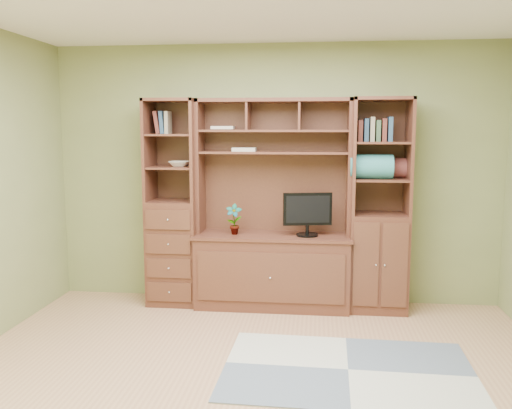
# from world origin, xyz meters

# --- Properties ---
(room) EXTENTS (4.60, 4.10, 2.64)m
(room) POSITION_xyz_m (0.00, 0.00, 1.30)
(room) COLOR tan
(room) RESTS_ON ground
(center_hutch) EXTENTS (1.54, 0.53, 2.05)m
(center_hutch) POSITION_xyz_m (0.00, 1.73, 1.02)
(center_hutch) COLOR #4D271B
(center_hutch) RESTS_ON ground
(left_tower) EXTENTS (0.50, 0.45, 2.05)m
(left_tower) POSITION_xyz_m (-1.00, 1.77, 1.02)
(left_tower) COLOR #4D271B
(left_tower) RESTS_ON ground
(right_tower) EXTENTS (0.55, 0.45, 2.05)m
(right_tower) POSITION_xyz_m (1.03, 1.77, 1.02)
(right_tower) COLOR #4D271B
(right_tower) RESTS_ON ground
(rug) EXTENTS (1.85, 1.26, 0.01)m
(rug) POSITION_xyz_m (0.68, 0.33, 0.01)
(rug) COLOR gray
(rug) RESTS_ON ground
(monitor) EXTENTS (0.51, 0.30, 0.58)m
(monitor) POSITION_xyz_m (0.34, 1.70, 1.02)
(monitor) COLOR black
(monitor) RESTS_ON center_hutch
(orchid) EXTENTS (0.16, 0.11, 0.30)m
(orchid) POSITION_xyz_m (-0.37, 1.70, 0.88)
(orchid) COLOR #9D6135
(orchid) RESTS_ON center_hutch
(magazines) EXTENTS (0.23, 0.17, 0.04)m
(magazines) POSITION_xyz_m (-0.29, 1.82, 1.56)
(magazines) COLOR #BAB19F
(magazines) RESTS_ON center_hutch
(bowl) EXTENTS (0.21, 0.21, 0.05)m
(bowl) POSITION_xyz_m (-0.93, 1.77, 1.42)
(bowl) COLOR silver
(bowl) RESTS_ON left_tower
(blanket_teal) EXTENTS (0.40, 0.23, 0.23)m
(blanket_teal) POSITION_xyz_m (0.94, 1.73, 1.40)
(blanket_teal) COLOR #2E7879
(blanket_teal) RESTS_ON right_tower
(blanket_red) EXTENTS (0.35, 0.19, 0.19)m
(blanket_red) POSITION_xyz_m (1.12, 1.85, 1.39)
(blanket_red) COLOR brown
(blanket_red) RESTS_ON right_tower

